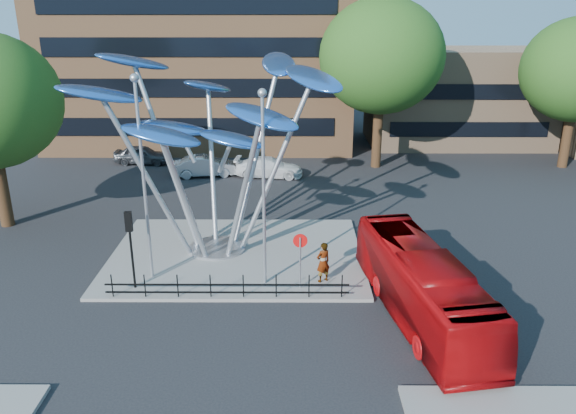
{
  "coord_description": "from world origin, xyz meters",
  "views": [
    {
      "loc": [
        1.58,
        -18.73,
        11.45
      ],
      "look_at": [
        1.49,
        4.0,
        3.25
      ],
      "focal_mm": 35.0,
      "sensor_mm": 36.0,
      "label": 1
    }
  ],
  "objects_px": {
    "leaf_sculpture": "(210,112)",
    "street_lamp_right": "(263,172)",
    "no_entry_sign_island": "(300,252)",
    "parked_car_mid": "(205,166)",
    "tree_right": "(382,56)",
    "red_bus": "(421,285)",
    "pedestrian": "(323,262)",
    "traffic_light_island": "(130,234)",
    "parked_car_left": "(142,155)",
    "parked_car_right": "(269,167)",
    "street_lamp_left": "(142,163)"
  },
  "relations": [
    {
      "from": "parked_car_mid",
      "to": "no_entry_sign_island",
      "type": "bearing_deg",
      "value": -169.16
    },
    {
      "from": "parked_car_right",
      "to": "pedestrian",
      "type": "bearing_deg",
      "value": -165.25
    },
    {
      "from": "street_lamp_right",
      "to": "parked_car_left",
      "type": "relative_size",
      "value": 2.0
    },
    {
      "from": "parked_car_left",
      "to": "parked_car_right",
      "type": "relative_size",
      "value": 0.87
    },
    {
      "from": "no_entry_sign_island",
      "to": "tree_right",
      "type": "bearing_deg",
      "value": 72.88
    },
    {
      "from": "parked_car_mid",
      "to": "parked_car_left",
      "type": "bearing_deg",
      "value": 48.63
    },
    {
      "from": "street_lamp_right",
      "to": "traffic_light_island",
      "type": "relative_size",
      "value": 2.42
    },
    {
      "from": "parked_car_right",
      "to": "no_entry_sign_island",
      "type": "bearing_deg",
      "value": -168.93
    },
    {
      "from": "pedestrian",
      "to": "parked_car_left",
      "type": "distance_m",
      "value": 23.42
    },
    {
      "from": "street_lamp_right",
      "to": "red_bus",
      "type": "xyz_separation_m",
      "value": [
        6.1,
        -2.58,
        -3.72
      ]
    },
    {
      "from": "street_lamp_left",
      "to": "traffic_light_island",
      "type": "distance_m",
      "value": 2.96
    },
    {
      "from": "traffic_light_island",
      "to": "pedestrian",
      "type": "bearing_deg",
      "value": 4.27
    },
    {
      "from": "street_lamp_left",
      "to": "traffic_light_island",
      "type": "bearing_deg",
      "value": -116.57
    },
    {
      "from": "traffic_light_island",
      "to": "street_lamp_right",
      "type": "bearing_deg",
      "value": 5.19
    },
    {
      "from": "street_lamp_left",
      "to": "pedestrian",
      "type": "bearing_deg",
      "value": -3.08
    },
    {
      "from": "pedestrian",
      "to": "parked_car_mid",
      "type": "bearing_deg",
      "value": -96.07
    },
    {
      "from": "tree_right",
      "to": "parked_car_left",
      "type": "xyz_separation_m",
      "value": [
        -17.73,
        0.75,
        -7.33
      ]
    },
    {
      "from": "street_lamp_left",
      "to": "parked_car_mid",
      "type": "height_order",
      "value": "street_lamp_left"
    },
    {
      "from": "leaf_sculpture",
      "to": "street_lamp_right",
      "type": "xyz_separation_m",
      "value": [
        2.57,
        -3.68,
        -1.78
      ]
    },
    {
      "from": "street_lamp_right",
      "to": "leaf_sculpture",
      "type": "bearing_deg",
      "value": 124.91
    },
    {
      "from": "leaf_sculpture",
      "to": "no_entry_sign_island",
      "type": "bearing_deg",
      "value": -45.67
    },
    {
      "from": "street_lamp_left",
      "to": "parked_car_mid",
      "type": "bearing_deg",
      "value": 89.73
    },
    {
      "from": "traffic_light_island",
      "to": "parked_car_right",
      "type": "bearing_deg",
      "value": 73.23
    },
    {
      "from": "parked_car_right",
      "to": "street_lamp_left",
      "type": "bearing_deg",
      "value": 168.44
    },
    {
      "from": "tree_right",
      "to": "parked_car_mid",
      "type": "height_order",
      "value": "tree_right"
    },
    {
      "from": "leaf_sculpture",
      "to": "street_lamp_right",
      "type": "distance_m",
      "value": 4.83
    },
    {
      "from": "red_bus",
      "to": "pedestrian",
      "type": "distance_m",
      "value": 4.5
    },
    {
      "from": "pedestrian",
      "to": "parked_car_left",
      "type": "bearing_deg",
      "value": -87.49
    },
    {
      "from": "red_bus",
      "to": "traffic_light_island",
      "type": "bearing_deg",
      "value": 160.31
    },
    {
      "from": "no_entry_sign_island",
      "to": "parked_car_mid",
      "type": "xyz_separation_m",
      "value": [
        -6.42,
        16.98,
        -1.08
      ]
    },
    {
      "from": "leaf_sculpture",
      "to": "parked_car_left",
      "type": "height_order",
      "value": "leaf_sculpture"
    },
    {
      "from": "tree_right",
      "to": "red_bus",
      "type": "xyz_separation_m",
      "value": [
        -1.4,
        -21.58,
        -6.66
      ]
    },
    {
      "from": "no_entry_sign_island",
      "to": "parked_car_right",
      "type": "xyz_separation_m",
      "value": [
        -1.92,
        16.83,
        -1.13
      ]
    },
    {
      "from": "street_lamp_left",
      "to": "no_entry_sign_island",
      "type": "bearing_deg",
      "value": -8.61
    },
    {
      "from": "street_lamp_right",
      "to": "parked_car_left",
      "type": "bearing_deg",
      "value": 117.39
    },
    {
      "from": "leaf_sculpture",
      "to": "pedestrian",
      "type": "xyz_separation_m",
      "value": [
        5.07,
        -3.58,
        -5.82
      ]
    },
    {
      "from": "parked_car_left",
      "to": "red_bus",
      "type": "bearing_deg",
      "value": -141.0
    },
    {
      "from": "leaf_sculpture",
      "to": "parked_car_left",
      "type": "xyz_separation_m",
      "value": [
        -7.66,
        16.07,
        -6.16
      ]
    },
    {
      "from": "pedestrian",
      "to": "no_entry_sign_island",
      "type": "bearing_deg",
      "value": -0.29
    },
    {
      "from": "street_lamp_left",
      "to": "traffic_light_island",
      "type": "height_order",
      "value": "street_lamp_left"
    },
    {
      "from": "leaf_sculpture",
      "to": "parked_car_left",
      "type": "relative_size",
      "value": 3.06
    },
    {
      "from": "no_entry_sign_island",
      "to": "parked_car_right",
      "type": "distance_m",
      "value": 16.98
    },
    {
      "from": "no_entry_sign_island",
      "to": "parked_car_mid",
      "type": "distance_m",
      "value": 18.19
    },
    {
      "from": "leaf_sculpture",
      "to": "traffic_light_island",
      "type": "relative_size",
      "value": 3.71
    },
    {
      "from": "street_lamp_left",
      "to": "parked_car_left",
      "type": "height_order",
      "value": "street_lamp_left"
    },
    {
      "from": "parked_car_right",
      "to": "traffic_light_island",
      "type": "bearing_deg",
      "value": 167.78
    },
    {
      "from": "street_lamp_left",
      "to": "parked_car_mid",
      "type": "relative_size",
      "value": 1.98
    },
    {
      "from": "no_entry_sign_island",
      "to": "street_lamp_left",
      "type": "bearing_deg",
      "value": 171.39
    },
    {
      "from": "tree_right",
      "to": "pedestrian",
      "type": "relative_size",
      "value": 6.68
    },
    {
      "from": "no_entry_sign_island",
      "to": "parked_car_left",
      "type": "xyz_separation_m",
      "value": [
        -11.73,
        20.23,
        -1.11
      ]
    }
  ]
}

